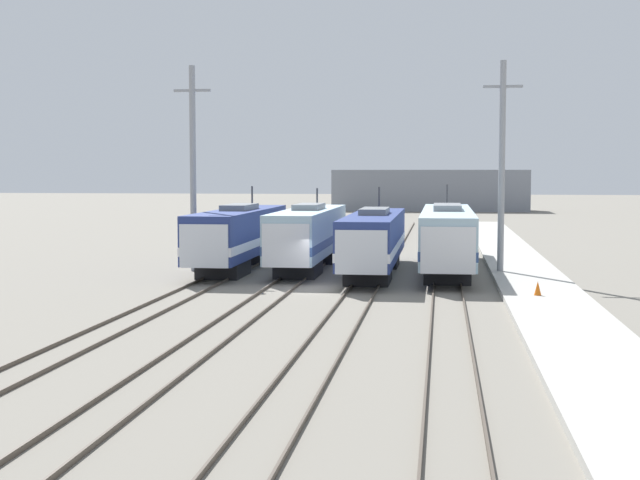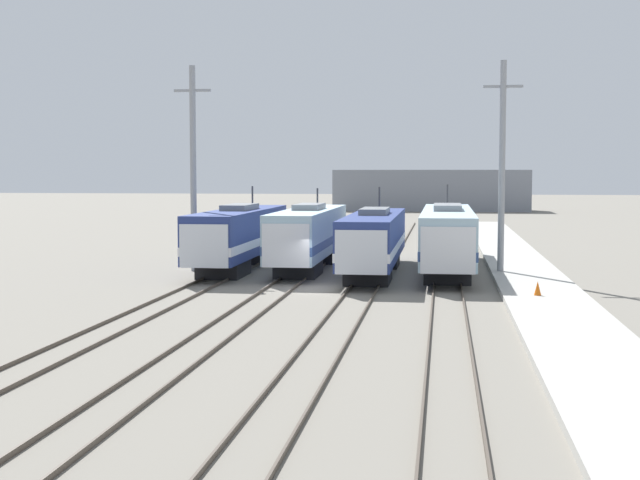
# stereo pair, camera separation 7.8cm
# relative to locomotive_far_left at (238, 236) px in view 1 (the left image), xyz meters

# --- Properties ---
(ground_plane) EXTENTS (400.00, 400.00, 0.00)m
(ground_plane) POSITION_rel_locomotive_far_left_xyz_m (6.42, -8.52, -2.09)
(ground_plane) COLOR slate
(rail_pair_far_left) EXTENTS (1.51, 120.00, 0.15)m
(rail_pair_far_left) POSITION_rel_locomotive_far_left_xyz_m (0.00, -8.52, -2.01)
(rail_pair_far_left) COLOR #4C4238
(rail_pair_far_left) RESTS_ON ground_plane
(rail_pair_center_left) EXTENTS (1.51, 120.00, 0.15)m
(rail_pair_center_left) POSITION_rel_locomotive_far_left_xyz_m (4.28, -8.52, -2.01)
(rail_pair_center_left) COLOR #4C4238
(rail_pair_center_left) RESTS_ON ground_plane
(rail_pair_center_right) EXTENTS (1.51, 120.00, 0.15)m
(rail_pair_center_right) POSITION_rel_locomotive_far_left_xyz_m (8.56, -8.52, -2.01)
(rail_pair_center_right) COLOR #4C4238
(rail_pair_center_right) RESTS_ON ground_plane
(rail_pair_far_right) EXTENTS (1.51, 120.00, 0.15)m
(rail_pair_far_right) POSITION_rel_locomotive_far_left_xyz_m (12.84, -8.52, -2.01)
(rail_pair_far_right) COLOR #4C4238
(rail_pair_far_right) RESTS_ON ground_plane
(locomotive_far_left) EXTENTS (2.92, 17.02, 5.11)m
(locomotive_far_left) POSITION_rel_locomotive_far_left_xyz_m (0.00, 0.00, 0.00)
(locomotive_far_left) COLOR black
(locomotive_far_left) RESTS_ON ground_plane
(locomotive_center_left) EXTENTS (2.83, 16.81, 4.98)m
(locomotive_center_left) POSITION_rel_locomotive_far_left_xyz_m (4.28, 0.71, 0.01)
(locomotive_center_left) COLOR #232326
(locomotive_center_left) RESTS_ON ground_plane
(locomotive_center_right) EXTENTS (2.87, 17.49, 5.11)m
(locomotive_center_right) POSITION_rel_locomotive_far_left_xyz_m (8.56, -1.71, -0.06)
(locomotive_center_right) COLOR black
(locomotive_center_right) RESTS_ON ground_plane
(locomotive_far_right) EXTENTS (3.03, 20.02, 5.23)m
(locomotive_far_right) POSITION_rel_locomotive_far_left_xyz_m (12.84, 0.39, 0.02)
(locomotive_far_right) COLOR #232326
(locomotive_far_right) RESTS_ON ground_plane
(catenary_tower_left) EXTENTS (2.26, 0.37, 12.44)m
(catenary_tower_left) POSITION_rel_locomotive_far_left_xyz_m (-2.49, -1.13, 4.28)
(catenary_tower_left) COLOR gray
(catenary_tower_left) RESTS_ON ground_plane
(catenary_tower_right) EXTENTS (2.26, 0.37, 12.44)m
(catenary_tower_right) POSITION_rel_locomotive_far_left_xyz_m (15.92, -1.13, 4.28)
(catenary_tower_right) COLOR gray
(catenary_tower_right) RESTS_ON ground_plane
(platform) EXTENTS (4.00, 120.00, 0.28)m
(platform) POSITION_rel_locomotive_far_left_xyz_m (17.39, -8.52, -1.95)
(platform) COLOR #A8A59E
(platform) RESTS_ON ground_plane
(traffic_cone) EXTENTS (0.34, 0.34, 0.66)m
(traffic_cone) POSITION_rel_locomotive_far_left_xyz_m (17.00, -11.37, -1.47)
(traffic_cone) COLOR orange
(traffic_cone) RESTS_ON platform
(depot_building) EXTENTS (30.17, 9.39, 6.39)m
(depot_building) POSITION_rel_locomotive_far_left_xyz_m (10.62, 87.59, 1.11)
(depot_building) COLOR gray
(depot_building) RESTS_ON ground_plane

